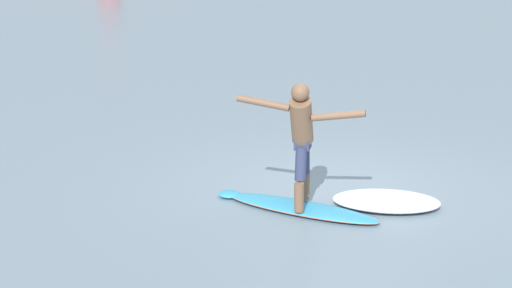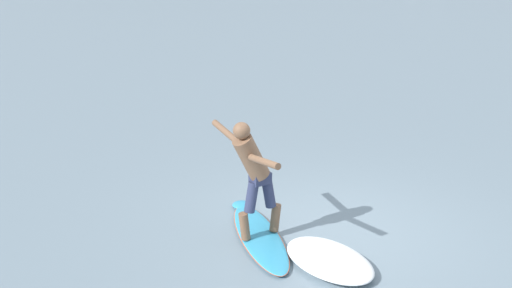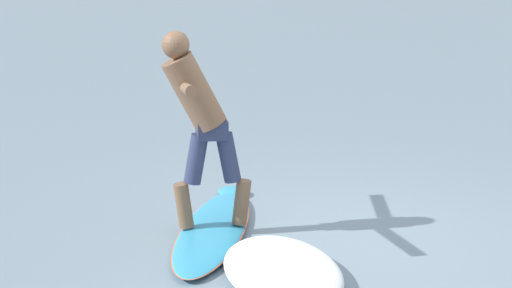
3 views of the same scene
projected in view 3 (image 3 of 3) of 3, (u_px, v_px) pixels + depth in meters
ground_plane at (339, 241)px, 7.38m from camera, size 200.00×200.00×0.00m
surfboard at (214, 228)px, 7.56m from camera, size 0.98×2.44×0.22m
surfer at (198, 113)px, 7.24m from camera, size 0.99×1.49×1.72m
wave_foam_at_tail at (282, 270)px, 6.54m from camera, size 1.50×1.69×0.18m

